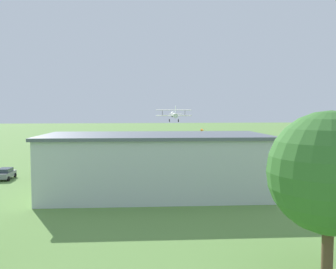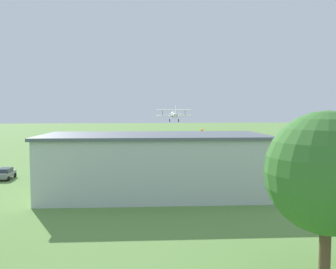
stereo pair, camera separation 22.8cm
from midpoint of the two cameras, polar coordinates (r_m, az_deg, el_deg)
ground_plane at (r=82.40m, az=-5.97°, el=-2.94°), size 400.00×400.00×0.00m
hangar at (r=41.72m, az=-1.94°, el=-4.67°), size 25.64×12.86×6.91m
biplane at (r=76.86m, az=1.07°, el=3.20°), size 7.65×7.99×3.41m
car_silver at (r=54.75m, az=-17.60°, el=-5.63°), size 2.27×4.22×1.54m
car_grey at (r=55.86m, az=-24.08°, el=-5.60°), size 2.14×4.03×1.56m
person_by_parked_cars at (r=58.08m, az=9.55°, el=-4.98°), size 0.47×0.47×1.62m
person_watching_takeoff at (r=58.31m, az=-1.43°, el=-4.93°), size 0.54×0.54×1.57m
person_near_hangar_door at (r=56.18m, az=0.30°, el=-5.26°), size 0.52×0.52×1.56m
person_beside_truck at (r=57.66m, az=-16.39°, el=-5.12°), size 0.50×0.50×1.68m
person_crossing_taxiway at (r=58.71m, az=-16.14°, el=-4.97°), size 0.44×0.44×1.66m
tree_behind_hangar_left at (r=22.43m, az=23.94°, el=-5.50°), size 6.97×6.97×9.60m
windsock at (r=85.73m, az=5.67°, el=0.48°), size 1.20×1.40×5.35m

